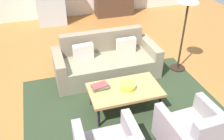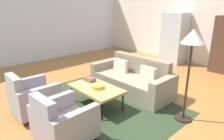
% 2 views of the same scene
% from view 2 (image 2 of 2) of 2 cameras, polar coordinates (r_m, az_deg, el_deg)
% --- Properties ---
extents(ground_plane, '(10.81, 10.81, 0.00)m').
position_cam_2_polar(ground_plane, '(4.91, 1.98, -7.35)').
color(ground_plane, '#9D642F').
extents(wall_back, '(9.01, 0.12, 2.80)m').
position_cam_2_polar(wall_back, '(7.93, 24.27, 11.41)').
color(wall_back, silver).
rests_on(wall_back, ground).
extents(wall_left, '(0.12, 8.23, 2.80)m').
position_cam_2_polar(wall_left, '(8.29, -20.85, 12.04)').
color(wall_left, silver).
rests_on(wall_left, ground).
extents(area_rug, '(3.40, 2.60, 0.01)m').
position_cam_2_polar(area_rug, '(4.49, -3.97, -9.89)').
color(area_rug, '#283621').
rests_on(area_rug, ground).
extents(couch, '(2.11, 0.92, 0.86)m').
position_cam_2_polar(couch, '(5.09, 5.97, -2.94)').
color(couch, gray).
rests_on(couch, ground).
extents(coffee_table, '(1.20, 0.70, 0.44)m').
position_cam_2_polar(coffee_table, '(4.29, -4.60, -5.40)').
color(coffee_table, black).
rests_on(coffee_table, ground).
extents(armchair_left, '(0.81, 0.81, 0.88)m').
position_cam_2_polar(armchair_left, '(4.29, -22.18, -7.58)').
color(armchair_left, '#302113').
rests_on(armchair_left, ground).
extents(armchair_right, '(0.84, 0.84, 0.88)m').
position_cam_2_polar(armchair_right, '(3.31, -14.31, -14.72)').
color(armchair_right, '#321C22').
rests_on(armchair_right, ground).
extents(fruit_bowl, '(0.26, 0.26, 0.07)m').
position_cam_2_polar(fruit_bowl, '(4.23, -4.21, -4.70)').
color(fruit_bowl, gold).
rests_on(fruit_bowl, coffee_table).
extents(book_stack, '(0.29, 0.21, 0.08)m').
position_cam_2_polar(book_stack, '(4.63, -6.48, -2.64)').
color(book_stack, '#4C6E47').
rests_on(book_stack, coffee_table).
extents(refrigerator, '(0.80, 0.73, 1.85)m').
position_cam_2_polar(refrigerator, '(7.93, 17.41, 8.68)').
color(refrigerator, '#B7BABF').
rests_on(refrigerator, ground).
extents(floor_lamp, '(0.40, 0.40, 1.72)m').
position_cam_2_polar(floor_lamp, '(3.71, 21.90, 6.52)').
color(floor_lamp, black).
rests_on(floor_lamp, ground).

